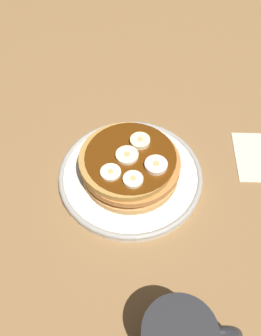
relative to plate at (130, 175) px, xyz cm
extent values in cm
cube|color=olive|center=(0.00, 0.00, -2.35)|extent=(140.00, 140.00, 3.00)
cylinder|color=silver|center=(0.00, 0.00, -0.19)|extent=(23.72, 23.72, 1.32)
torus|color=#A19E96|center=(0.00, 0.00, 0.27)|extent=(23.94, 23.94, 0.93)
cylinder|color=tan|center=(0.10, -0.30, 1.03)|extent=(15.76, 15.76, 1.13)
cylinder|color=tan|center=(-0.26, 0.56, 2.16)|extent=(15.24, 15.24, 1.13)
cylinder|color=#BA7438|center=(-0.31, 0.34, 3.28)|extent=(16.00, 16.00, 1.13)
cylinder|color=#BA8740|center=(-0.59, 0.22, 4.41)|extent=(15.13, 15.13, 1.13)
cylinder|color=#592B0A|center=(0.00, 0.00, 5.05)|extent=(14.40, 14.40, 0.16)
cylinder|color=#F4EAC0|center=(-0.54, -0.36, 5.33)|extent=(3.57, 3.57, 0.73)
cylinder|color=tan|center=(-0.54, -0.36, 5.74)|extent=(1.00, 1.00, 0.08)
cylinder|color=#F8F4B6|center=(1.75, 2.68, 5.44)|extent=(3.23, 3.23, 0.95)
cylinder|color=tan|center=(1.75, 2.68, 5.96)|extent=(0.90, 0.90, 0.08)
cylinder|color=#FDE1C4|center=(3.70, -2.34, 5.43)|extent=(3.53, 3.53, 0.92)
cylinder|color=tan|center=(3.70, -2.34, 5.93)|extent=(0.99, 0.99, 0.08)
cylinder|color=#FDEDC5|center=(-3.24, -3.02, 5.27)|extent=(3.15, 3.15, 0.61)
cylinder|color=tan|center=(-3.24, -3.02, 5.62)|extent=(0.88, 0.88, 0.08)
cylinder|color=#F4F0C6|center=(0.19, -4.63, 5.33)|extent=(3.06, 3.06, 0.71)
cylinder|color=tan|center=(0.19, -4.63, 5.72)|extent=(0.86, 0.86, 0.08)
cylinder|color=black|center=(3.19, -26.96, 7.38)|extent=(7.23, 7.23, 0.55)
camera|label=1|loc=(-2.99, -36.85, 51.34)|focal=40.65mm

